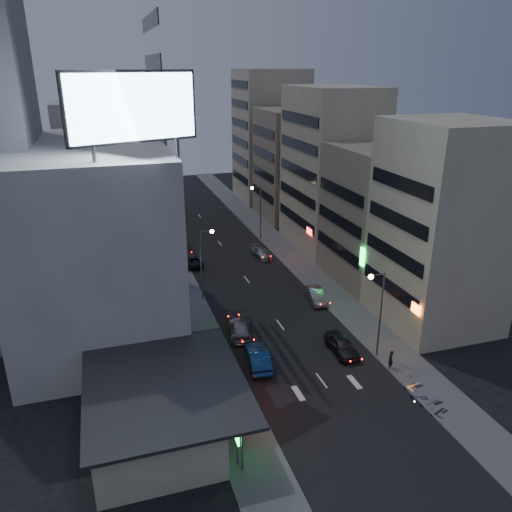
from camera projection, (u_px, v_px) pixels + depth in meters
name	position (u px, v px, depth m)	size (l,w,h in m)	color
ground	(344.00, 410.00, 37.80)	(180.00, 180.00, 0.00)	black
sidewalk_left	(176.00, 275.00, 62.28)	(4.00, 120.00, 0.12)	#4C4C4F
sidewalk_right	(295.00, 261.00, 66.76)	(4.00, 120.00, 0.12)	#4C4C4F
food_court	(154.00, 408.00, 34.98)	(11.00, 13.00, 3.88)	#C2B798
white_building	(93.00, 239.00, 47.66)	(14.00, 24.00, 18.00)	beige
shophouse_near	(442.00, 227.00, 47.80)	(10.00, 11.00, 20.00)	#C2B798
shophouse_mid	(381.00, 215.00, 58.90)	(11.00, 12.00, 16.00)	gray
shophouse_far	(331.00, 169.00, 69.28)	(10.00, 14.00, 22.00)	#C2B798
far_left_a	(102.00, 176.00, 70.00)	(11.00, 10.00, 20.00)	beige
far_left_b	(99.00, 176.00, 82.34)	(12.00, 10.00, 15.00)	gray
far_right_a	(294.00, 165.00, 83.50)	(11.00, 12.00, 18.00)	gray
far_right_b	(270.00, 136.00, 95.05)	(12.00, 12.00, 24.00)	#C2B798
billboard	(133.00, 108.00, 35.33)	(9.52, 3.75, 6.20)	#595B60
street_lamp_right_near	(378.00, 303.00, 42.89)	(1.60, 0.44, 8.02)	#595B60
street_lamp_left	(204.00, 255.00, 53.85)	(1.60, 0.44, 8.02)	#595B60
street_lamp_right_far	(258.00, 205.00, 73.20)	(1.60, 0.44, 8.02)	#595B60
parked_car_right_near	(342.00, 345.00, 45.17)	(1.85, 4.59, 1.56)	#2A2A30
parked_car_right_mid	(316.00, 295.00, 55.13)	(1.53, 4.38, 1.44)	#919598
parked_car_left	(191.00, 260.00, 65.28)	(2.24, 4.86, 1.35)	black
parked_car_right_far	(261.00, 253.00, 67.96)	(1.79, 4.39, 1.27)	#AAAFB3
road_car_blue	(258.00, 357.00, 43.18)	(1.75, 5.02, 1.65)	navy
road_car_silver	(240.00, 328.00, 48.17)	(1.99, 4.90, 1.42)	gray
person	(391.00, 359.00, 42.64)	(0.61, 0.40, 1.67)	black
scooter_black_a	(443.00, 402.00, 37.73)	(1.75, 0.58, 1.07)	black
scooter_silver_a	(438.00, 392.00, 38.70)	(2.07, 0.69, 1.26)	#A7A8AE
scooter_blue	(428.00, 391.00, 39.02)	(1.59, 0.53, 0.97)	navy
scooter_black_b	(415.00, 377.00, 40.78)	(1.60, 0.53, 0.98)	black
scooter_silver_b	(419.00, 377.00, 40.71)	(1.91, 0.64, 1.17)	#B3B8BC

